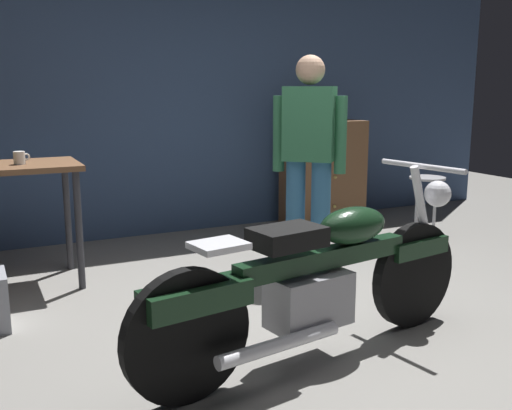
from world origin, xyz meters
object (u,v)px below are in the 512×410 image
shop_stool (427,192)px  mug_white_ceramic (20,158)px  motorcycle (320,278)px  person_standing (309,155)px  wooden_dresser (323,174)px

shop_stool → mug_white_ceramic: size_ratio=5.76×
motorcycle → person_standing: person_standing is taller
person_standing → wooden_dresser: 1.60m
shop_stool → wooden_dresser: wooden_dresser is taller
wooden_dresser → person_standing: bearing=-126.7°
motorcycle → person_standing: bearing=52.2°
motorcycle → wooden_dresser: wooden_dresser is taller
shop_stool → wooden_dresser: bearing=111.4°
shop_stool → wooden_dresser: size_ratio=0.58×
wooden_dresser → mug_white_ceramic: bearing=-167.1°
person_standing → mug_white_ceramic: size_ratio=15.03×
motorcycle → mug_white_ceramic: size_ratio=19.57×
motorcycle → wooden_dresser: bearing=48.2°
motorcycle → wooden_dresser: (1.67, 2.59, 0.10)m
motorcycle → person_standing: (0.74, 1.34, 0.48)m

